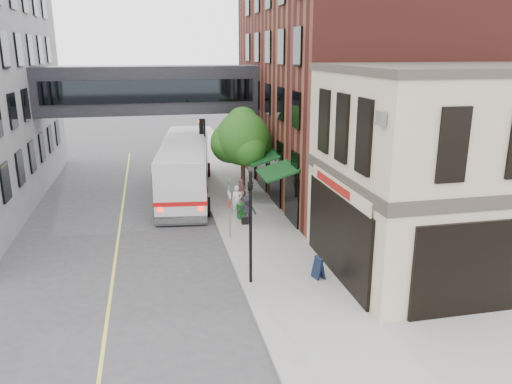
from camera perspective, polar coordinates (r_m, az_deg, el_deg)
name	(u,v)px	position (r m, az deg, el deg)	size (l,w,h in m)	color
ground	(251,311)	(18.34, -0.57, -13.44)	(120.00, 120.00, 0.00)	#38383A
sidewalk_main	(237,197)	(31.40, -2.16, -0.57)	(4.00, 60.00, 0.15)	gray
corner_building	(456,171)	(21.97, 21.84, 2.21)	(10.19, 8.12, 8.45)	#C9B399
brick_building	(355,82)	(33.42, 11.30, 12.21)	(13.76, 18.00, 14.00)	#54201A
skyway_bridge	(150,90)	(33.74, -12.07, 11.37)	(14.00, 3.18, 3.00)	black
traffic_signal_near	(250,214)	(18.99, -0.73, -2.53)	(0.44, 0.22, 4.60)	black
traffic_signal_far	(203,139)	(33.32, -6.10, 6.09)	(0.53, 0.28, 4.50)	black
street_sign_pole	(229,202)	(24.00, -3.05, -1.19)	(0.08, 0.75, 3.00)	gray
street_tree	(242,139)	(29.81, -1.61, 6.12)	(3.80, 3.20, 5.60)	#382619
lane_marking	(120,227)	(27.24, -15.32, -3.92)	(0.12, 40.00, 0.01)	#D8CC4C
bus	(185,165)	(32.14, -8.07, 3.06)	(4.36, 12.93, 3.41)	silver
pedestrian_a	(237,200)	(27.62, -2.19, -0.96)	(0.60, 0.39, 1.64)	white
pedestrian_b	(242,192)	(29.32, -1.61, 0.00)	(0.77, 0.60, 1.59)	#D58A8B
pedestrian_c	(247,209)	(26.26, -1.05, -2.01)	(0.97, 0.56, 1.50)	black
newspaper_box	(241,211)	(27.09, -1.67, -2.22)	(0.40, 0.36, 0.81)	#125218
sandwich_board	(318,268)	(20.35, 7.15, -8.56)	(0.32, 0.50, 0.89)	black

